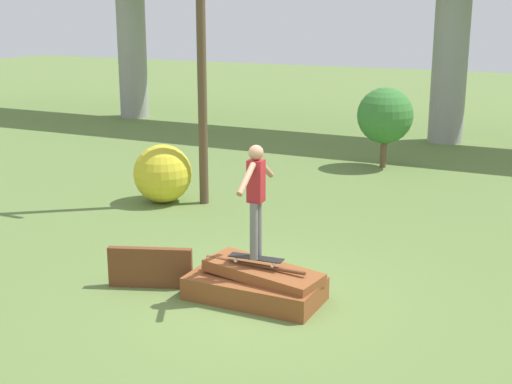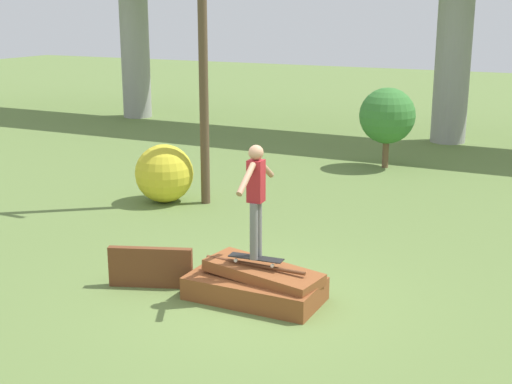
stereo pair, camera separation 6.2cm
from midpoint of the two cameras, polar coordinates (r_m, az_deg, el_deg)
ground_plane at (r=10.87m, az=-0.27°, el=-8.55°), size 80.00×80.00×0.00m
scrap_pile at (r=10.78m, az=-0.11°, el=-7.41°), size 2.04×1.04×0.57m
scrap_plank_loose at (r=11.32m, az=-8.61°, el=-6.00°), size 1.28×0.58×0.64m
skateboard at (r=10.65m, az=-0.17°, el=-5.32°), size 0.85×0.25×0.09m
skater at (r=10.34m, az=-0.17°, el=-0.06°), size 0.23×1.29×1.70m
utility_pole at (r=15.41m, az=-4.55°, el=13.25°), size 1.30×0.20×7.56m
tree_behind_left at (r=19.49m, az=10.20°, el=6.02°), size 1.50×1.50×2.17m
bush_yellow_flowering at (r=16.02m, az=-7.59°, el=1.47°), size 1.31×1.31×1.31m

